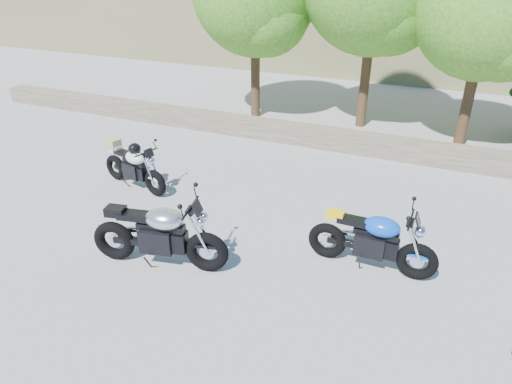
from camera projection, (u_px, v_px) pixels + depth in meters
ground at (223, 252)px, 7.97m from camera, size 90.00×90.00×0.00m
stone_wall at (315, 136)px, 12.33m from camera, size 22.00×0.55×0.50m
tree_decid_right at (493, 8)px, 10.69m from camera, size 3.54×3.54×5.41m
silver_bike at (160, 235)px, 7.40m from camera, size 2.33×0.81×1.18m
white_bike at (133, 165)px, 9.97m from camera, size 1.91×0.72×1.07m
blue_bike at (373, 241)px, 7.36m from camera, size 2.12×0.67×1.06m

